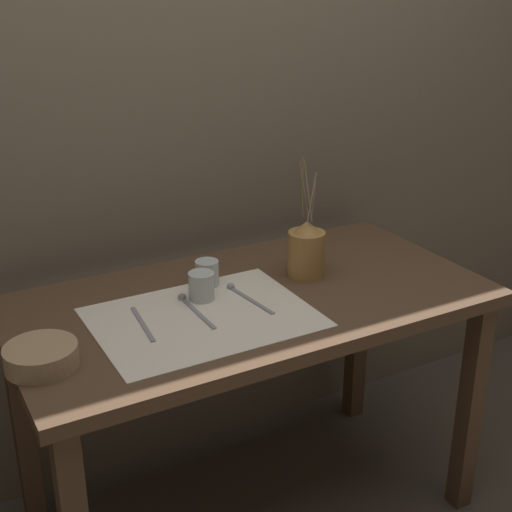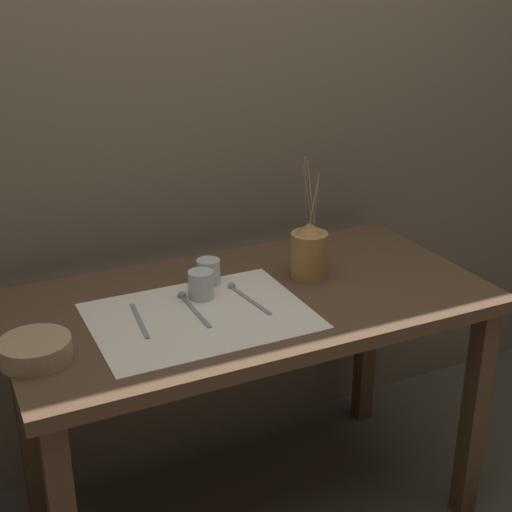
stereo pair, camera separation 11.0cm
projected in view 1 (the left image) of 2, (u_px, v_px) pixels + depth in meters
ground_plane at (251, 511)px, 2.36m from camera, size 12.00×12.00×0.00m
stone_wall_back at (180, 125)px, 2.28m from camera, size 7.00×0.06×2.40m
wooden_table at (250, 328)px, 2.10m from camera, size 1.38×0.72×0.79m
linen_cloth at (203, 317)px, 1.93m from camera, size 0.59×0.44×0.00m
pitcher_with_flowers at (306, 250)px, 2.16m from camera, size 0.11×0.11×0.38m
wooden_bowl at (41, 357)px, 1.68m from camera, size 0.17×0.17×0.05m
glass_tumbler_near at (201, 286)px, 2.02m from camera, size 0.07×0.07×0.08m
glass_tumbler_far at (207, 273)px, 2.11m from camera, size 0.07×0.07×0.08m
fork_inner at (143, 324)px, 1.89m from camera, size 0.03×0.21×0.00m
spoon_inner at (189, 304)px, 1.99m from camera, size 0.02×0.22×0.02m
spoon_outer at (239, 292)px, 2.06m from camera, size 0.04×0.22×0.02m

